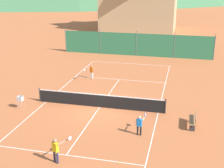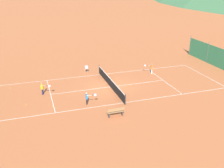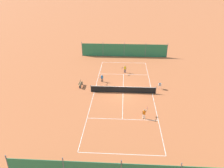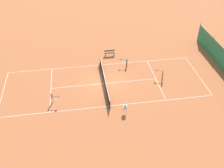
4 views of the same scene
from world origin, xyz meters
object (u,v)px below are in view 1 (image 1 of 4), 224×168
player_far_service (140,124)px  courtside_bench (193,120)px  tennis_ball_alley_left (111,104)px  ball_hopper (20,99)px  tennis_net (100,101)px  tennis_ball_near_corner (119,163)px  player_far_baseline (56,149)px  player_near_service (91,71)px

player_far_service → courtside_bench: player_far_service is taller
tennis_ball_alley_left → ball_hopper: bearing=-161.0°
tennis_ball_alley_left → tennis_net: bearing=-138.3°
courtside_bench → tennis_ball_near_corner: bearing=-125.5°
player_far_service → player_far_baseline: bearing=-133.1°
player_near_service → player_far_baseline: 13.38m
player_far_service → courtside_bench: size_ratio=0.81×
player_far_baseline → tennis_ball_alley_left: size_ratio=19.97×
player_far_service → ball_hopper: (-8.64, 1.89, -0.05)m
player_near_service → ball_hopper: bearing=-110.5°
player_near_service → courtside_bench: bearing=-40.9°
tennis_net → player_far_service: player_far_service is taller
player_near_service → player_far_service: (5.82, -9.41, -0.03)m
player_near_service → player_far_service: player_near_service is taller
ball_hopper → player_near_service: bearing=69.5°
player_near_service → tennis_ball_alley_left: (3.19, -5.46, -0.71)m
ball_hopper → tennis_ball_alley_left: bearing=19.0°
tennis_net → tennis_ball_alley_left: size_ratio=139.09×
tennis_net → tennis_ball_alley_left: tennis_net is taller
tennis_net → player_near_service: (-2.49, 6.08, 0.24)m
tennis_net → player_far_baseline: (-0.20, -7.11, 0.27)m
tennis_ball_near_corner → player_far_baseline: bearing=-168.6°
tennis_ball_near_corner → ball_hopper: (-8.14, 5.05, 0.62)m
player_far_service → ball_hopper: size_ratio=1.36×
courtside_bench → tennis_ball_alley_left: bearing=158.9°
tennis_net → tennis_ball_near_corner: 7.10m
tennis_net → player_far_service: bearing=-45.1°
tennis_net → tennis_ball_near_corner: tennis_net is taller
tennis_ball_alley_left → ball_hopper: (-6.01, -2.07, 0.62)m
player_far_service → player_far_baseline: size_ratio=0.92×
tennis_ball_alley_left → courtside_bench: (5.65, -2.18, 0.42)m
tennis_net → tennis_ball_alley_left: (0.70, 0.62, -0.47)m
player_near_service → ball_hopper: player_near_service is taller
tennis_ball_near_corner → ball_hopper: size_ratio=0.07×
player_far_baseline → player_near_service: bearing=99.8°
player_far_service → ball_hopper: 8.84m
tennis_ball_alley_left → ball_hopper: ball_hopper is taller
ball_hopper → tennis_ball_near_corner: bearing=-31.8°
player_far_baseline → tennis_ball_near_corner: size_ratio=19.97×
player_near_service → courtside_bench: player_near_service is taller
player_near_service → courtside_bench: (8.83, -7.64, -0.29)m
player_near_service → ball_hopper: 8.04m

